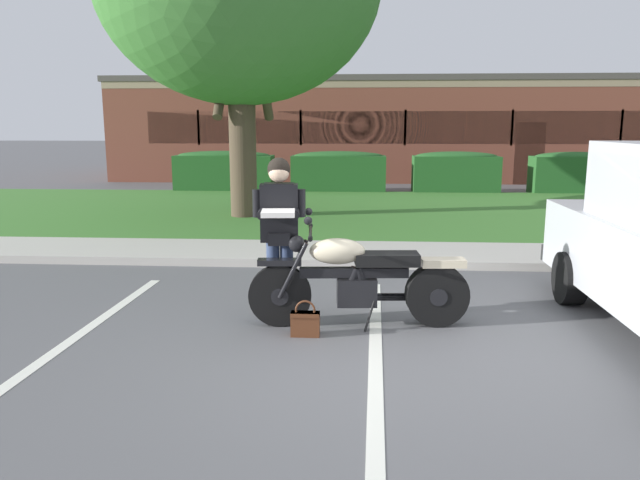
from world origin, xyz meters
name	(u,v)px	position (x,y,z in m)	size (l,w,h in m)	color
ground_plane	(360,353)	(0.00, 0.00, 0.00)	(140.00, 140.00, 0.00)	#565659
curb_strip	(360,263)	(0.00, 3.33, 0.06)	(60.00, 0.20, 0.12)	#B7B2A8
concrete_walk	(360,252)	(0.00, 4.18, 0.04)	(60.00, 1.50, 0.08)	#B7B2A8
grass_lawn	(360,211)	(0.00, 8.89, 0.03)	(60.00, 7.92, 0.06)	#3D752D
stall_stripe_0	(74,338)	(-2.75, 0.20, 0.00)	(0.12, 4.40, 0.01)	silver
stall_stripe_1	(375,345)	(0.15, 0.20, 0.00)	(0.12, 4.40, 0.01)	silver
motorcycle	(368,280)	(0.07, 0.78, 0.48)	(2.24, 0.82, 1.18)	black
rider_person	(279,227)	(-0.83, 0.83, 1.01)	(0.53, 0.60, 1.70)	black
handbag	(305,322)	(-0.53, 0.42, 0.14)	(0.28, 0.13, 0.36)	#562D19
hedge_left	(224,170)	(-4.16, 13.16, 0.65)	(3.00, 0.90, 1.24)	#235623
hedge_center_left	(339,171)	(-0.65, 13.16, 0.65)	(2.83, 0.90, 1.24)	#235623
hedge_center_right	(456,171)	(2.86, 13.16, 0.65)	(2.54, 0.90, 1.24)	#235623
hedge_right	(575,172)	(6.36, 13.16, 0.65)	(2.55, 0.90, 1.24)	#235623
brick_building	(398,129)	(1.53, 19.94, 1.85)	(21.30, 8.22, 3.70)	brown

